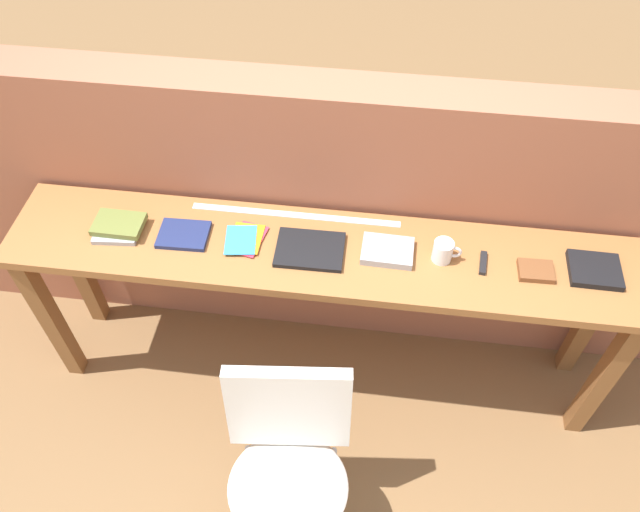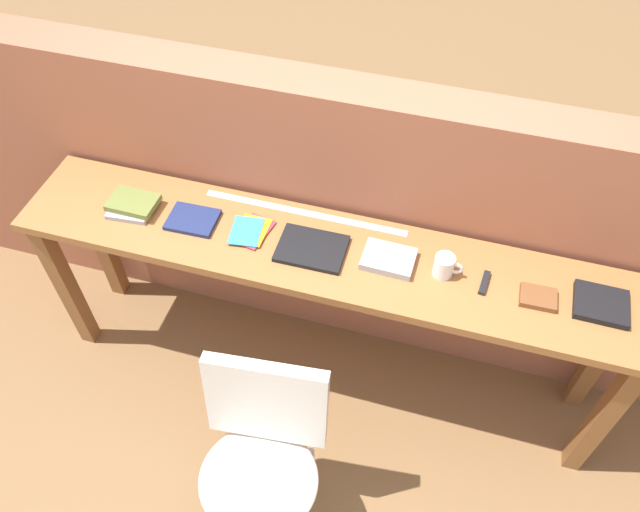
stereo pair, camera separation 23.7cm
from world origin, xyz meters
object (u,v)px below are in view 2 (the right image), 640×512
Objects in this scene: leather_journal_brown at (538,298)px; book_repair_rightmost at (601,304)px; chair_white_moulded at (262,453)px; mug at (445,266)px; book_stack_leftmost at (133,204)px; pamphlet_pile_colourful at (250,231)px; book_open_centre at (312,249)px; magazine_cycling at (193,220)px; multitool_folded at (484,283)px.

book_repair_rightmost is (0.22, 0.03, 0.00)m from leather_journal_brown.
book_repair_rightmost is at bearing 34.15° from chair_white_moulded.
mug reaches higher than chair_white_moulded.
pamphlet_pile_colourful is at bearing 0.82° from book_stack_leftmost.
book_repair_rightmost is (0.57, 0.00, -0.03)m from mug.
pamphlet_pile_colourful is at bearing -178.94° from book_repair_rightmost.
book_open_centre reaches higher than pamphlet_pile_colourful.
book_repair_rightmost is at bearing -1.08° from magazine_cycling.
book_stack_leftmost is at bearing -179.92° from multitool_folded.
magazine_cycling is (0.26, -0.00, -0.01)m from book_stack_leftmost.
magazine_cycling is at bearing -179.83° from multitool_folded.
magazine_cycling reaches higher than chair_white_moulded.
multitool_folded is (0.92, -0.01, 0.00)m from pamphlet_pile_colourful.
chair_white_moulded is 0.96m from mug.
multitool_folded is at bearing -3.01° from mug.
magazine_cycling is 1.36m from leather_journal_brown.
book_stack_leftmost is at bearing 137.87° from chair_white_moulded.
pamphlet_pile_colourful is 1.12m from leather_journal_brown.
book_stack_leftmost is 0.26m from magazine_cycling.
mug is at bearing 176.99° from multitool_folded.
magazine_cycling is 1.77× the size of multitool_folded.
book_open_centre is at bearing -1.18° from book_stack_leftmost.
pamphlet_pile_colourful is at bearing -179.78° from mug.
chair_white_moulded is 8.10× the size of mug.
book_repair_rightmost is at bearing 0.48° from mug.
chair_white_moulded is at bearing -55.38° from magazine_cycling.
leather_journal_brown is (1.12, -0.02, 0.00)m from pamphlet_pile_colourful.
book_repair_rightmost is at bearing 0.33° from pamphlet_pile_colourful.
leather_journal_brown is (0.35, -0.03, -0.03)m from mug.
mug is 0.85× the size of leather_journal_brown.
book_stack_leftmost is 1.62m from leather_journal_brown.
leather_journal_brown is (0.19, -0.02, 0.00)m from multitool_folded.
magazine_cycling is at bearing -177.96° from pamphlet_pile_colourful.
book_open_centre is 0.51m from mug.
pamphlet_pile_colourful is 0.92m from multitool_folded.
leather_journal_brown is (1.36, -0.01, 0.00)m from magazine_cycling.
book_stack_leftmost is 1.80× the size of mug.
magazine_cycling is at bearing -178.67° from book_repair_rightmost.
chair_white_moulded is at bearing -132.54° from multitool_folded.
mug is (0.49, 0.72, 0.40)m from chair_white_moulded.
book_stack_leftmost is (-0.78, 0.71, 0.38)m from chair_white_moulded.
mug reaches higher than magazine_cycling.
multitool_folded is (0.65, 0.71, 0.36)m from chair_white_moulded.
chair_white_moulded is at bearing -142.10° from leather_journal_brown.
multitool_folded is (1.17, 0.00, -0.00)m from magazine_cycling.
multitool_folded is at bearing -1.50° from magazine_cycling.
leather_journal_brown is at bearing -0.63° from book_open_centre.
magazine_cycling is (-0.52, 0.70, 0.36)m from chair_white_moulded.
book_repair_rightmost is at bearing 1.79° from multitool_folded.
chair_white_moulded is 1.03m from multitool_folded.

